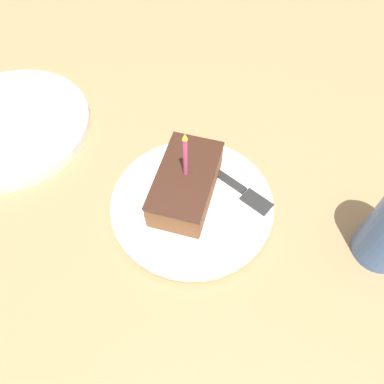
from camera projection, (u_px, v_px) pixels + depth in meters
ground_plane at (180, 199)px, 0.60m from camera, size 2.40×2.40×0.04m
plate at (192, 204)px, 0.56m from camera, size 0.24×0.24×0.02m
cake_slice at (186, 184)px, 0.54m from camera, size 0.08×0.14×0.13m
fork at (232, 183)px, 0.57m from camera, size 0.16×0.09×0.00m
side_plate at (10, 126)px, 0.65m from camera, size 0.27×0.27×0.02m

